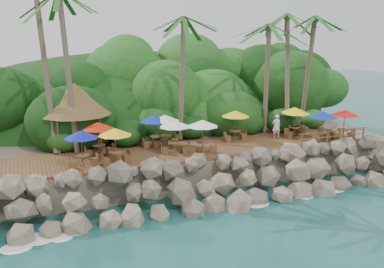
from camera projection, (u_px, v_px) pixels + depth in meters
name	position (u px, v px, depth m)	size (l,w,h in m)	color
ground	(229.00, 212.00, 25.85)	(140.00, 140.00, 0.00)	#19514F
land_base	(152.00, 135.00, 40.07)	(32.00, 25.20, 2.10)	gray
jungle_hill	(133.00, 128.00, 47.10)	(44.80, 28.00, 15.40)	#143811
seawall	(215.00, 183.00, 27.38)	(29.00, 4.00, 2.30)	gray
terrace	(192.00, 150.00, 30.75)	(26.00, 5.00, 0.20)	brown
jungle_foliage	(156.00, 148.00, 39.42)	(44.00, 16.00, 12.00)	#143811
foam_line	(227.00, 210.00, 26.12)	(25.20, 0.80, 0.06)	white
palms	(202.00, 4.00, 31.33)	(26.44, 6.76, 14.69)	brown
palapa	(75.00, 99.00, 30.47)	(5.05, 5.05, 4.60)	brown
dining_clusters	(213.00, 121.00, 30.68)	(21.64, 5.32, 2.31)	brown
railing	(334.00, 135.00, 32.09)	(6.10, 0.10, 1.00)	brown
waiter	(276.00, 126.00, 33.60)	(0.67, 0.44, 1.85)	white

